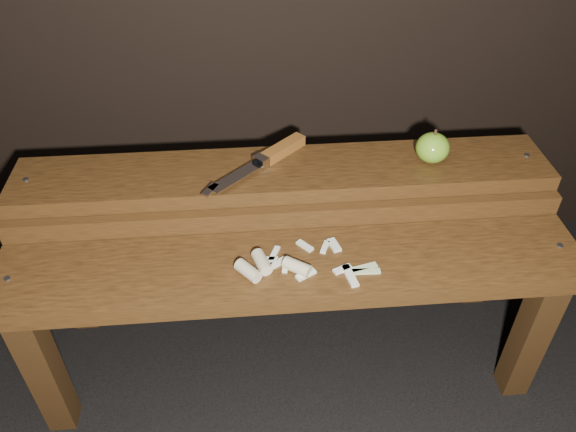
{
  "coord_description": "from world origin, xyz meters",
  "views": [
    {
      "loc": [
        -0.08,
        -0.86,
        1.21
      ],
      "look_at": [
        0.0,
        0.06,
        0.45
      ],
      "focal_mm": 35.0,
      "sensor_mm": 36.0,
      "label": 1
    }
  ],
  "objects": [
    {
      "name": "apple",
      "position": [
        0.33,
        0.17,
        0.53
      ],
      "size": [
        0.08,
        0.08,
        0.08
      ],
      "color": "#6DA221",
      "rests_on": "bench_rear_tier"
    },
    {
      "name": "apple_scraps",
      "position": [
        -0.02,
        -0.07,
        0.43
      ],
      "size": [
        0.29,
        0.14,
        0.03
      ],
      "color": "beige",
      "rests_on": "bench_front_tier"
    },
    {
      "name": "bench_front_tier",
      "position": [
        0.0,
        -0.06,
        0.35
      ],
      "size": [
        1.2,
        0.2,
        0.42
      ],
      "color": "black",
      "rests_on": "ground"
    },
    {
      "name": "bench_rear_tier",
      "position": [
        0.0,
        0.17,
        0.41
      ],
      "size": [
        1.2,
        0.21,
        0.5
      ],
      "color": "black",
      "rests_on": "ground"
    },
    {
      "name": "ground",
      "position": [
        0.0,
        0.0,
        0.0
      ],
      "size": [
        60.0,
        60.0,
        0.0
      ],
      "primitive_type": "plane",
      "color": "black"
    },
    {
      "name": "knife",
      "position": [
        -0.03,
        0.2,
        0.51
      ],
      "size": [
        0.24,
        0.22,
        0.03
      ],
      "color": "brown",
      "rests_on": "bench_rear_tier"
    }
  ]
}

